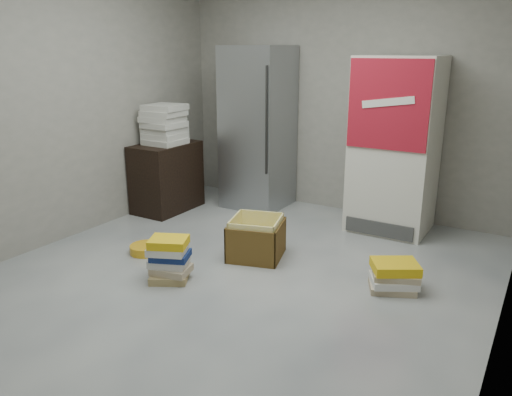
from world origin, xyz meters
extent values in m
plane|color=#B5B5B0|center=(0.00, 0.00, 0.00)|extent=(5.00, 5.00, 0.00)
cube|color=gray|center=(0.00, 2.50, 1.40)|extent=(4.00, 0.04, 2.80)
cube|color=gray|center=(-2.00, 0.00, 1.40)|extent=(0.04, 5.00, 2.80)
cube|color=#97999E|center=(-0.90, 2.13, 0.95)|extent=(0.70, 0.70, 1.90)
cylinder|color=#333333|center=(-0.58, 1.77, 1.10)|extent=(0.02, 0.02, 1.19)
cube|color=silver|center=(0.75, 2.13, 0.90)|extent=(0.80, 0.70, 1.80)
cube|color=#A71728|center=(0.75, 1.77, 1.35)|extent=(0.78, 0.02, 0.85)
cube|color=white|center=(0.75, 1.75, 1.38)|extent=(0.50, 0.01, 0.14)
cube|color=#3F3F3F|center=(0.75, 1.77, 0.10)|extent=(0.70, 0.02, 0.15)
cube|color=black|center=(-1.73, 1.40, 0.40)|extent=(0.50, 0.80, 0.80)
cube|color=silver|center=(-1.71, 1.39, 0.83)|extent=(0.40, 0.40, 0.06)
cube|color=silver|center=(-1.72, 1.40, 0.90)|extent=(0.41, 0.41, 0.06)
cube|color=silver|center=(-1.73, 1.41, 0.96)|extent=(0.41, 0.41, 0.06)
cube|color=silver|center=(-1.72, 1.39, 1.03)|extent=(0.41, 0.41, 0.06)
cube|color=silver|center=(-1.73, 1.39, 1.09)|extent=(0.42, 0.42, 0.06)
cube|color=silver|center=(-1.72, 1.39, 1.16)|extent=(0.42, 0.42, 0.06)
cube|color=silver|center=(-1.71, 1.40, 1.22)|extent=(0.43, 0.43, 0.06)
cube|color=tan|center=(-0.44, -0.09, 0.03)|extent=(0.38, 0.36, 0.06)
cube|color=tan|center=(-0.43, -0.07, 0.09)|extent=(0.35, 0.30, 0.06)
cube|color=silver|center=(-0.46, -0.06, 0.16)|extent=(0.37, 0.33, 0.07)
cube|color=navy|center=(-0.44, -0.06, 0.22)|extent=(0.37, 0.34, 0.06)
cube|color=silver|center=(-0.45, -0.08, 0.28)|extent=(0.37, 0.34, 0.06)
cube|color=yellow|center=(-0.43, -0.08, 0.34)|extent=(0.38, 0.34, 0.07)
cube|color=tan|center=(1.20, 0.71, 0.03)|extent=(0.43, 0.40, 0.05)
cube|color=silver|center=(1.22, 0.71, 0.08)|extent=(0.44, 0.41, 0.06)
cube|color=tan|center=(1.22, 0.73, 0.14)|extent=(0.43, 0.39, 0.05)
cube|color=yellow|center=(1.22, 0.72, 0.20)|extent=(0.45, 0.42, 0.08)
cube|color=yellow|center=(-0.08, 0.72, 0.01)|extent=(0.55, 0.55, 0.01)
cube|color=brown|center=(-0.14, 0.94, 0.17)|extent=(0.45, 0.15, 0.33)
cube|color=brown|center=(-0.01, 0.50, 0.17)|extent=(0.45, 0.15, 0.33)
cube|color=brown|center=(-0.29, 0.65, 0.17)|extent=(0.15, 0.45, 0.33)
cube|color=brown|center=(0.14, 0.78, 0.17)|extent=(0.15, 0.45, 0.33)
cube|color=yellow|center=(-0.13, 0.92, 0.19)|extent=(0.42, 0.13, 0.38)
cube|color=yellow|center=(-0.02, 0.52, 0.19)|extent=(0.42, 0.13, 0.38)
cube|color=yellow|center=(-0.28, 0.66, 0.19)|extent=(0.13, 0.42, 0.38)
cube|color=yellow|center=(0.12, 0.78, 0.19)|extent=(0.13, 0.42, 0.38)
cylinder|color=gold|center=(-1.02, 0.25, 0.04)|extent=(0.35, 0.35, 0.08)
camera|label=1|loc=(2.15, -2.97, 1.86)|focal=35.00mm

